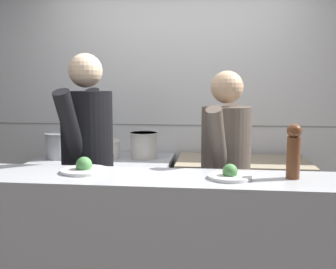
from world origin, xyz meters
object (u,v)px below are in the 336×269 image
(chef_head_cook, at_px, (88,166))
(braising_pot, at_px, (144,145))
(stock_pot, at_px, (59,145))
(plated_dish_dessert, at_px, (230,175))
(mixing_bowl_steel, at_px, (220,155))
(oven_range, at_px, (105,206))
(chef_sous, at_px, (225,178))
(plated_dish_appetiser, at_px, (84,168))
(sauce_pot, at_px, (103,149))
(pepper_mill, at_px, (294,150))

(chef_head_cook, bearing_deg, braising_pot, 80.18)
(stock_pot, xyz_separation_m, plated_dish_dessert, (1.44, -1.25, 0.06))
(mixing_bowl_steel, bearing_deg, oven_range, 179.79)
(oven_range, xyz_separation_m, braising_pot, (0.35, 0.04, 0.56))
(mixing_bowl_steel, height_order, chef_sous, chef_sous)
(plated_dish_appetiser, bearing_deg, plated_dish_dessert, -4.26)
(plated_dish_dessert, distance_m, chef_sous, 0.60)
(braising_pot, bearing_deg, chef_sous, -47.20)
(oven_range, bearing_deg, braising_pot, 6.55)
(oven_range, height_order, chef_sous, chef_sous)
(plated_dish_appetiser, bearing_deg, mixing_bowl_steel, 57.76)
(oven_range, distance_m, chef_sous, 1.34)
(mixing_bowl_steel, bearing_deg, chef_sous, -87.52)
(oven_range, relative_size, chef_sous, 0.73)
(sauce_pot, distance_m, chef_head_cook, 0.73)
(stock_pot, relative_size, braising_pot, 1.00)
(sauce_pot, bearing_deg, plated_dish_appetiser, -78.52)
(chef_sous, bearing_deg, chef_head_cook, -162.38)
(sauce_pot, distance_m, pepper_mill, 1.87)
(chef_head_cook, distance_m, chef_sous, 0.95)
(sauce_pot, height_order, plated_dish_dessert, plated_dish_dessert)
(mixing_bowl_steel, relative_size, chef_sous, 0.15)
(oven_range, distance_m, mixing_bowl_steel, 1.12)
(stock_pot, xyz_separation_m, chef_sous, (1.44, -0.67, -0.10))
(plated_dish_appetiser, distance_m, plated_dish_dessert, 0.81)
(braising_pot, distance_m, chef_head_cook, 0.82)
(plated_dish_appetiser, bearing_deg, sauce_pot, 101.48)
(braising_pot, xyz_separation_m, pepper_mill, (1.03, -1.29, 0.19))
(sauce_pot, relative_size, plated_dish_dessert, 1.40)
(plated_dish_dessert, bearing_deg, chef_head_cook, 149.91)
(braising_pot, relative_size, plated_dish_appetiser, 0.94)
(plated_dish_appetiser, relative_size, chef_head_cook, 0.15)
(pepper_mill, height_order, chef_sous, chef_sous)
(oven_range, xyz_separation_m, plated_dish_appetiser, (0.24, -1.23, 0.62))
(plated_dish_appetiser, xyz_separation_m, pepper_mill, (1.14, -0.02, 0.13))
(stock_pot, distance_m, plated_dish_dessert, 1.91)
(stock_pot, xyz_separation_m, sauce_pot, (0.38, 0.03, -0.03))
(pepper_mill, xyz_separation_m, chef_head_cook, (-1.28, 0.51, -0.22))
(mixing_bowl_steel, height_order, chef_head_cook, chef_head_cook)
(braising_pot, xyz_separation_m, chef_sous, (0.69, -0.75, -0.10))
(sauce_pot, xyz_separation_m, pepper_mill, (1.39, -1.24, 0.22))
(chef_sous, bearing_deg, stock_pot, 170.98)
(braising_pot, xyz_separation_m, plated_dish_appetiser, (-0.11, -1.27, 0.06))
(braising_pot, height_order, chef_sous, chef_sous)
(oven_range, height_order, mixing_bowl_steel, mixing_bowl_steel)
(plated_dish_appetiser, distance_m, chef_sous, 0.97)
(pepper_mill, distance_m, chef_head_cook, 1.40)
(plated_dish_dessert, distance_m, pepper_mill, 0.35)
(chef_sous, bearing_deg, plated_dish_appetiser, -131.20)
(stock_pot, distance_m, chef_sous, 1.59)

